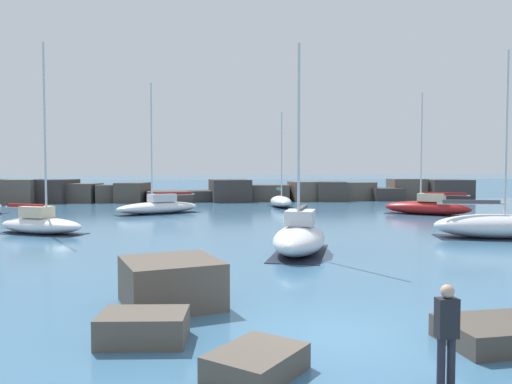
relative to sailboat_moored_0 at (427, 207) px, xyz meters
The scene contains 12 objects.
ground_plane 31.58m from the sailboat_moored_0, 120.19° to the right, with size 600.00×600.00×0.00m, color #3D6B8E.
open_sea_beyond 80.73m from the sailboat_moored_0, 101.34° to the left, with size 400.00×116.00×0.01m.
breakwater_jetty 25.08m from the sailboat_moored_0, 129.86° to the left, with size 58.89×6.31×2.58m.
foreground_rocks 31.12m from the sailboat_moored_0, 118.09° to the right, with size 16.70×10.64×1.25m.
sailboat_moored_0 is the anchor object (origin of this frame).
sailboat_moored_1 22.00m from the sailboat_moored_0, 130.47° to the right, with size 3.87×5.90×9.00m.
sailboat_moored_3 21.94m from the sailboat_moored_0, 169.94° to the left, with size 7.35×5.51×10.68m.
sailboat_moored_4 28.72m from the sailboat_moored_0, 163.44° to the right, with size 5.79×4.33×10.81m.
sailboat_moored_5 13.66m from the sailboat_moored_0, 102.07° to the right, with size 6.74×3.84×9.96m.
sailboat_moored_6 13.99m from the sailboat_moored_0, 137.41° to the left, with size 1.98×5.74×9.16m.
mooring_buoy_orange_near 5.86m from the sailboat_moored_0, 93.81° to the left, with size 0.62×0.62×0.82m.
person_on_rocks 33.59m from the sailboat_moored_0, 116.03° to the right, with size 0.36×0.23×1.76m.
Camera 1 is at (-3.14, -10.68, 3.70)m, focal length 35.00 mm.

